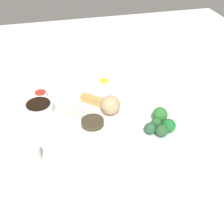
# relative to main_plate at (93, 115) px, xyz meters

# --- Properties ---
(tabletop) EXTENTS (2.20, 2.20, 0.02)m
(tabletop) POSITION_rel_main_plate_xyz_m (-0.00, -0.00, -0.02)
(tabletop) COLOR white
(tabletop) RESTS_ON ground
(main_plate) EXTENTS (0.25, 0.25, 0.02)m
(main_plate) POSITION_rel_main_plate_xyz_m (0.00, 0.00, 0.00)
(main_plate) COLOR white
(main_plate) RESTS_ON tabletop
(rice_scoop) EXTENTS (0.08, 0.08, 0.08)m
(rice_scoop) POSITION_rel_main_plate_xyz_m (0.06, -0.01, 0.05)
(rice_scoop) COLOR tan
(rice_scoop) RESTS_ON main_plate
(spring_roll) EXTENTS (0.10, 0.09, 0.03)m
(spring_roll) POSITION_rel_main_plate_xyz_m (0.01, 0.06, 0.02)
(spring_roll) COLOR tan
(spring_roll) RESTS_ON main_plate
(crab_rangoon_wonton) EXTENTS (0.09, 0.09, 0.01)m
(crab_rangoon_wonton) POSITION_rel_main_plate_xyz_m (-0.06, 0.01, 0.01)
(crab_rangoon_wonton) COLOR beige
(crab_rangoon_wonton) RESTS_ON main_plate
(stir_fry_heap) EXTENTS (0.08, 0.08, 0.02)m
(stir_fry_heap) POSITION_rel_main_plate_xyz_m (-0.01, -0.06, 0.02)
(stir_fry_heap) COLOR #3E3523
(stir_fry_heap) RESTS_ON main_plate
(broccoli_plate) EXTENTS (0.21, 0.21, 0.01)m
(broccoli_plate) POSITION_rel_main_plate_xyz_m (0.22, -0.13, -0.00)
(broccoli_plate) COLOR white
(broccoli_plate) RESTS_ON tabletop
(broccoli_floret_0) EXTENTS (0.04, 0.04, 0.04)m
(broccoli_floret_0) POSITION_rel_main_plate_xyz_m (0.17, -0.16, 0.03)
(broccoli_floret_0) COLOR #2A5A37
(broccoli_floret_0) RESTS_ON broccoli_plate
(broccoli_floret_1) EXTENTS (0.06, 0.06, 0.06)m
(broccoli_floret_1) POSITION_rel_main_plate_xyz_m (0.23, -0.10, 0.03)
(broccoli_floret_1) COLOR #2F7530
(broccoli_floret_1) RESTS_ON broccoli_plate
(broccoli_floret_2) EXTENTS (0.04, 0.04, 0.04)m
(broccoli_floret_2) POSITION_rel_main_plate_xyz_m (0.21, -0.13, 0.02)
(broccoli_floret_2) COLOR #2B5F32
(broccoli_floret_2) RESTS_ON broccoli_plate
(broccoli_floret_3) EXTENTS (0.05, 0.05, 0.05)m
(broccoli_floret_3) POSITION_rel_main_plate_xyz_m (0.24, -0.16, 0.03)
(broccoli_floret_3) COLOR #1E702F
(broccoli_floret_3) RESTS_ON broccoli_plate
(broccoli_floret_5) EXTENTS (0.04, 0.04, 0.04)m
(broccoli_floret_5) POSITION_rel_main_plate_xyz_m (0.21, -0.18, 0.03)
(broccoli_floret_5) COLOR #2A5A2F
(broccoli_floret_5) RESTS_ON broccoli_plate
(soy_sauce_bowl) EXTENTS (0.11, 0.11, 0.04)m
(soy_sauce_bowl) POSITION_rel_main_plate_xyz_m (-0.20, 0.07, 0.01)
(soy_sauce_bowl) COLOR white
(soy_sauce_bowl) RESTS_ON tabletop
(soy_sauce_bowl_liquid) EXTENTS (0.09, 0.09, 0.00)m
(soy_sauce_bowl_liquid) POSITION_rel_main_plate_xyz_m (-0.20, 0.07, 0.04)
(soy_sauce_bowl_liquid) COLOR black
(soy_sauce_bowl_liquid) RESTS_ON soy_sauce_bowl
(sauce_ramekin_hot_mustard) EXTENTS (0.06, 0.06, 0.02)m
(sauce_ramekin_hot_mustard) POSITION_rel_main_plate_xyz_m (0.09, 0.21, 0.00)
(sauce_ramekin_hot_mustard) COLOR white
(sauce_ramekin_hot_mustard) RESTS_ON tabletop
(sauce_ramekin_hot_mustard_liquid) EXTENTS (0.05, 0.05, 0.00)m
(sauce_ramekin_hot_mustard_liquid) POSITION_rel_main_plate_xyz_m (0.09, 0.21, 0.02)
(sauce_ramekin_hot_mustard_liquid) COLOR yellow
(sauce_ramekin_hot_mustard_liquid) RESTS_ON sauce_ramekin_hot_mustard
(sauce_ramekin_sweet_and_sour) EXTENTS (0.06, 0.06, 0.02)m
(sauce_ramekin_sweet_and_sour) POSITION_rel_main_plate_xyz_m (-0.19, 0.18, 0.00)
(sauce_ramekin_sweet_and_sour) COLOR white
(sauce_ramekin_sweet_and_sour) RESTS_ON tabletop
(sauce_ramekin_sweet_and_sour_liquid) EXTENTS (0.05, 0.05, 0.00)m
(sauce_ramekin_sweet_and_sour_liquid) POSITION_rel_main_plate_xyz_m (-0.19, 0.18, 0.02)
(sauce_ramekin_sweet_and_sour_liquid) COLOR red
(sauce_ramekin_sweet_and_sour_liquid) RESTS_ON sauce_ramekin_sweet_and_sour
(teacup) EXTENTS (0.06, 0.06, 0.05)m
(teacup) POSITION_rel_main_plate_xyz_m (-0.24, -0.18, 0.02)
(teacup) COLOR white
(teacup) RESTS_ON tabletop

